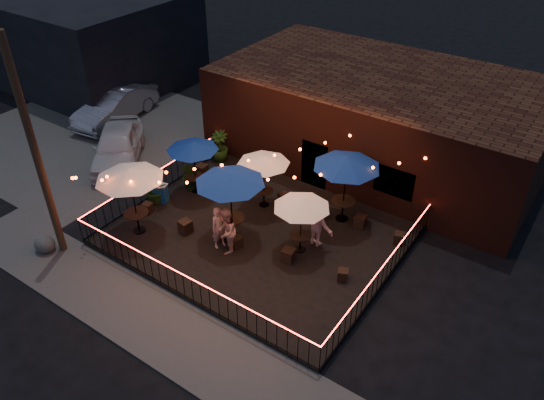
{
  "coord_description": "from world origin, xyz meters",
  "views": [
    {
      "loc": [
        9.23,
        -10.45,
        12.55
      ],
      "look_at": [
        0.12,
        2.77,
        1.31
      ],
      "focal_mm": 35.0,
      "sensor_mm": 36.0,
      "label": 1
    }
  ],
  "objects_px": {
    "cafe_table_3": "(264,160)",
    "cooler": "(160,193)",
    "utility_pole": "(36,154)",
    "cafe_table_1": "(192,147)",
    "boulder": "(45,244)",
    "cafe_table_5": "(347,163)",
    "cafe_table_0": "(129,175)",
    "cafe_table_4": "(302,204)",
    "cafe_table_2": "(230,179)"
  },
  "relations": [
    {
      "from": "cafe_table_2",
      "to": "cafe_table_0",
      "type": "bearing_deg",
      "value": -150.62
    },
    {
      "from": "cafe_table_4",
      "to": "cooler",
      "type": "distance_m",
      "value": 6.51
    },
    {
      "from": "boulder",
      "to": "cafe_table_3",
      "type": "bearing_deg",
      "value": 53.45
    },
    {
      "from": "cafe_table_2",
      "to": "boulder",
      "type": "bearing_deg",
      "value": -139.64
    },
    {
      "from": "cafe_table_2",
      "to": "boulder",
      "type": "height_order",
      "value": "cafe_table_2"
    },
    {
      "from": "utility_pole",
      "to": "cafe_table_1",
      "type": "distance_m",
      "value": 5.98
    },
    {
      "from": "utility_pole",
      "to": "cooler",
      "type": "xyz_separation_m",
      "value": [
        0.9,
        4.12,
        -3.45
      ]
    },
    {
      "from": "cafe_table_0",
      "to": "cafe_table_3",
      "type": "height_order",
      "value": "cafe_table_0"
    },
    {
      "from": "cafe_table_0",
      "to": "cooler",
      "type": "distance_m",
      "value": 2.89
    },
    {
      "from": "cafe_table_0",
      "to": "boulder",
      "type": "xyz_separation_m",
      "value": [
        -2.05,
        -2.63,
        -2.29
      ]
    },
    {
      "from": "cafe_table_0",
      "to": "cafe_table_1",
      "type": "relative_size",
      "value": 1.32
    },
    {
      "from": "cafe_table_1",
      "to": "cafe_table_5",
      "type": "bearing_deg",
      "value": 16.33
    },
    {
      "from": "cafe_table_0",
      "to": "cafe_table_2",
      "type": "relative_size",
      "value": 0.96
    },
    {
      "from": "cafe_table_0",
      "to": "cafe_table_1",
      "type": "bearing_deg",
      "value": 90.0
    },
    {
      "from": "cafe_table_1",
      "to": "cafe_table_5",
      "type": "relative_size",
      "value": 0.86
    },
    {
      "from": "boulder",
      "to": "cooler",
      "type": "bearing_deg",
      "value": 73.38
    },
    {
      "from": "cafe_table_3",
      "to": "cooler",
      "type": "height_order",
      "value": "cafe_table_3"
    },
    {
      "from": "cafe_table_0",
      "to": "utility_pole",
      "type": "bearing_deg",
      "value": -125.67
    },
    {
      "from": "cafe_table_5",
      "to": "utility_pole",
      "type": "bearing_deg",
      "value": -136.17
    },
    {
      "from": "cafe_table_2",
      "to": "cooler",
      "type": "xyz_separation_m",
      "value": [
        -3.81,
        0.14,
        -2.12
      ]
    },
    {
      "from": "cafe_table_5",
      "to": "cooler",
      "type": "bearing_deg",
      "value": -154.87
    },
    {
      "from": "cafe_table_3",
      "to": "cafe_table_5",
      "type": "bearing_deg",
      "value": 17.48
    },
    {
      "from": "cafe_table_3",
      "to": "cafe_table_5",
      "type": "height_order",
      "value": "cafe_table_5"
    },
    {
      "from": "cafe_table_1",
      "to": "cafe_table_2",
      "type": "height_order",
      "value": "cafe_table_2"
    },
    {
      "from": "utility_pole",
      "to": "cafe_table_1",
      "type": "xyz_separation_m",
      "value": [
        1.6,
        5.49,
        -1.74
      ]
    },
    {
      "from": "cafe_table_1",
      "to": "cafe_table_2",
      "type": "bearing_deg",
      "value": -25.92
    },
    {
      "from": "cafe_table_3",
      "to": "boulder",
      "type": "height_order",
      "value": "cafe_table_3"
    },
    {
      "from": "cafe_table_0",
      "to": "cafe_table_3",
      "type": "relative_size",
      "value": 1.38
    },
    {
      "from": "cafe_table_0",
      "to": "cafe_table_5",
      "type": "relative_size",
      "value": 1.13
    },
    {
      "from": "cafe_table_4",
      "to": "cooler",
      "type": "height_order",
      "value": "cafe_table_4"
    },
    {
      "from": "cafe_table_0",
      "to": "cooler",
      "type": "bearing_deg",
      "value": 110.35
    },
    {
      "from": "utility_pole",
      "to": "cafe_table_2",
      "type": "height_order",
      "value": "utility_pole"
    },
    {
      "from": "cafe_table_0",
      "to": "boulder",
      "type": "height_order",
      "value": "cafe_table_0"
    },
    {
      "from": "utility_pole",
      "to": "cafe_table_4",
      "type": "distance_m",
      "value": 8.79
    },
    {
      "from": "cafe_table_4",
      "to": "cafe_table_5",
      "type": "distance_m",
      "value": 2.58
    },
    {
      "from": "cafe_table_0",
      "to": "cafe_table_3",
      "type": "xyz_separation_m",
      "value": [
        2.9,
        4.04,
        -0.4
      ]
    },
    {
      "from": "utility_pole",
      "to": "cafe_table_2",
      "type": "relative_size",
      "value": 2.45
    },
    {
      "from": "utility_pole",
      "to": "cafe_table_5",
      "type": "xyz_separation_m",
      "value": [
        7.53,
        7.23,
        -1.32
      ]
    },
    {
      "from": "cafe_table_1",
      "to": "boulder",
      "type": "relative_size",
      "value": 2.79
    },
    {
      "from": "cafe_table_5",
      "to": "boulder",
      "type": "bearing_deg",
      "value": -136.27
    },
    {
      "from": "utility_pole",
      "to": "cooler",
      "type": "height_order",
      "value": "utility_pole"
    },
    {
      "from": "cafe_table_4",
      "to": "cafe_table_5",
      "type": "bearing_deg",
      "value": 82.06
    },
    {
      "from": "cafe_table_3",
      "to": "cooler",
      "type": "bearing_deg",
      "value": -149.09
    },
    {
      "from": "cafe_table_1",
      "to": "cafe_table_3",
      "type": "relative_size",
      "value": 1.05
    },
    {
      "from": "cafe_table_4",
      "to": "cafe_table_0",
      "type": "bearing_deg",
      "value": -155.89
    },
    {
      "from": "cafe_table_1",
      "to": "boulder",
      "type": "xyz_separation_m",
      "value": [
        -2.05,
        -5.89,
        -1.93
      ]
    },
    {
      "from": "cafe_table_5",
      "to": "cafe_table_3",
      "type": "bearing_deg",
      "value": -162.52
    },
    {
      "from": "cafe_table_4",
      "to": "cafe_table_5",
      "type": "height_order",
      "value": "cafe_table_5"
    },
    {
      "from": "boulder",
      "to": "cafe_table_0",
      "type": "bearing_deg",
      "value": 52.11
    },
    {
      "from": "cafe_table_3",
      "to": "boulder",
      "type": "bearing_deg",
      "value": -126.55
    }
  ]
}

